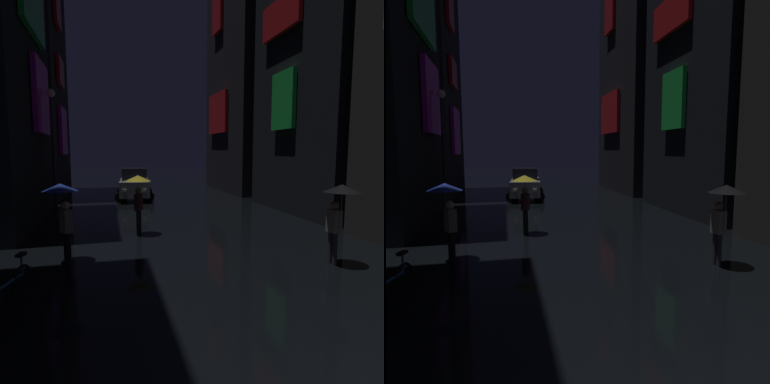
# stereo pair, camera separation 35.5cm
# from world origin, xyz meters

# --- Properties ---
(building_left_far) EXTENTS (4.25, 8.34, 18.72)m
(building_left_far) POSITION_xyz_m (-7.49, 22.16, 9.36)
(building_left_far) COLOR #232328
(building_left_far) RESTS_ON ground
(building_right_far) EXTENTS (4.25, 8.04, 17.83)m
(building_right_far) POSITION_xyz_m (7.49, 22.02, 8.91)
(building_right_far) COLOR black
(building_right_far) RESTS_ON ground
(pedestrian_near_crossing_yellow) EXTENTS (0.90, 0.90, 2.12)m
(pedestrian_near_crossing_yellow) POSITION_xyz_m (-1.72, 9.91, 1.67)
(pedestrian_near_crossing_yellow) COLOR black
(pedestrian_near_crossing_yellow) RESTS_ON ground
(pedestrian_far_right_blue) EXTENTS (0.90, 0.90, 2.12)m
(pedestrian_far_right_blue) POSITION_xyz_m (-3.91, 7.27, 1.67)
(pedestrian_far_right_blue) COLOR black
(pedestrian_far_right_blue) RESTS_ON ground
(pedestrian_foreground_left_black) EXTENTS (0.90, 0.90, 2.12)m
(pedestrian_foreground_left_black) POSITION_xyz_m (2.96, 5.39, 1.67)
(pedestrian_foreground_left_black) COLOR #2D2D38
(pedestrian_foreground_left_black) RESTS_ON ground
(bicycle_parked_at_storefront) EXTENTS (0.55, 1.77, 0.96)m
(bicycle_parked_at_storefront) POSITION_xyz_m (-4.60, 4.58, 0.39)
(bicycle_parked_at_storefront) COLOR black
(bicycle_parked_at_storefront) RESTS_ON ground
(car_distant) EXTENTS (2.47, 4.25, 1.92)m
(car_distant) POSITION_xyz_m (-1.14, 19.02, 0.93)
(car_distant) COLOR #99999E
(car_distant) RESTS_ON ground
(streetlamp_left_far) EXTENTS (0.36, 0.36, 5.60)m
(streetlamp_left_far) POSITION_xyz_m (-5.00, 14.01, 3.49)
(streetlamp_left_far) COLOR #2D2D33
(streetlamp_left_far) RESTS_ON ground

